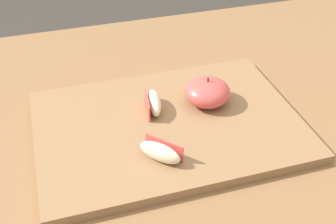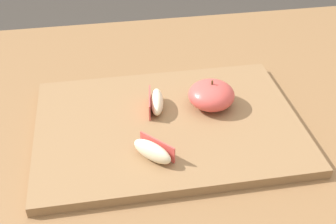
# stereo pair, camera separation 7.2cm
# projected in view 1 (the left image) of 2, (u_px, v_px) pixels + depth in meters

# --- Properties ---
(dining_table) EXTENTS (1.43, 0.79, 0.76)m
(dining_table) POSITION_uv_depth(u_px,v_px,m) (133.00, 166.00, 0.82)
(dining_table) COLOR brown
(dining_table) RESTS_ON ground_plane
(cutting_board) EXTENTS (0.44, 0.31, 0.02)m
(cutting_board) POSITION_uv_depth(u_px,v_px,m) (168.00, 126.00, 0.74)
(cutting_board) COLOR olive
(cutting_board) RESTS_ON dining_table
(apple_half_skin_up) EXTENTS (0.08, 0.08, 0.05)m
(apple_half_skin_up) POSITION_uv_depth(u_px,v_px,m) (207.00, 92.00, 0.76)
(apple_half_skin_up) COLOR #D14C47
(apple_half_skin_up) RESTS_ON cutting_board
(apple_wedge_middle) EXTENTS (0.03, 0.07, 0.03)m
(apple_wedge_middle) POSITION_uv_depth(u_px,v_px,m) (153.00, 102.00, 0.75)
(apple_wedge_middle) COLOR beige
(apple_wedge_middle) RESTS_ON cutting_board
(apple_wedge_right) EXTENTS (0.06, 0.07, 0.03)m
(apple_wedge_right) POSITION_uv_depth(u_px,v_px,m) (160.00, 152.00, 0.65)
(apple_wedge_right) COLOR beige
(apple_wedge_right) RESTS_ON cutting_board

